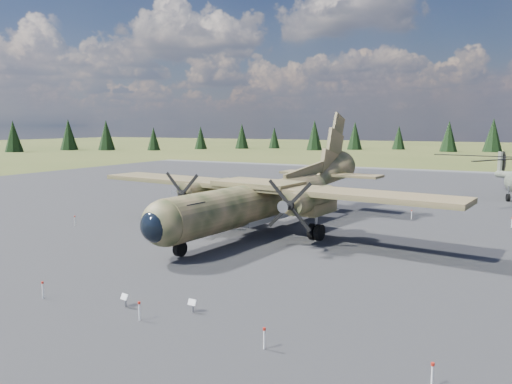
% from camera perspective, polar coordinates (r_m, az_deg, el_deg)
% --- Properties ---
extents(ground, '(500.00, 500.00, 0.00)m').
position_cam_1_polar(ground, '(34.46, -0.93, -6.40)').
color(ground, brown).
rests_on(ground, ground).
extents(apron, '(120.00, 120.00, 0.04)m').
position_cam_1_polar(apron, '(43.30, 5.40, -3.53)').
color(apron, '#55565A').
rests_on(apron, ground).
extents(transport_plane, '(31.10, 28.11, 10.23)m').
position_cam_1_polar(transport_plane, '(39.47, 1.13, -0.26)').
color(transport_plane, '#363F22').
rests_on(transport_plane, ground).
extents(info_placard_left, '(0.43, 0.23, 0.64)m').
position_cam_1_polar(info_placard_left, '(24.29, -14.78, -11.66)').
color(info_placard_left, gray).
rests_on(info_placard_left, ground).
extents(info_placard_right, '(0.40, 0.18, 0.63)m').
position_cam_1_polar(info_placard_right, '(23.05, -7.30, -12.55)').
color(info_placard_right, gray).
rests_on(info_placard_right, ground).
extents(barrier_fence, '(33.12, 29.62, 0.85)m').
position_cam_1_polar(barrier_fence, '(34.49, -1.67, -5.52)').
color(barrier_fence, silver).
rests_on(barrier_fence, ground).
extents(treeline, '(307.08, 303.79, 11.00)m').
position_cam_1_polar(treeline, '(34.81, -3.67, 1.74)').
color(treeline, black).
rests_on(treeline, ground).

